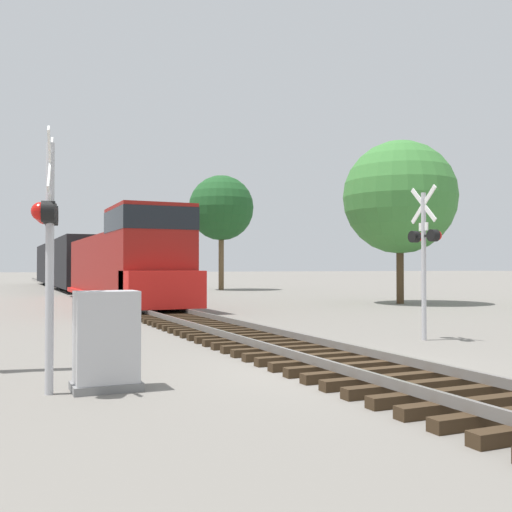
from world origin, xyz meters
name	(u,v)px	position (x,y,z in m)	size (l,w,h in m)	color
ground_plane	(343,370)	(0.00, 0.00, 0.00)	(400.00, 400.00, 0.00)	slate
rail_track_bed	(343,362)	(0.00, 0.00, 0.14)	(2.60, 160.00, 0.31)	#382819
freight_train	(79,264)	(0.00, 35.68, 2.00)	(2.92, 48.28, 4.25)	maroon
crossing_signal_near	(48,228)	(-5.01, -0.07, 2.39)	(0.44, 1.01, 3.79)	#B7B7BC
crossing_signal_far	(425,246)	(4.15, 2.82, 2.35)	(0.34, 1.00, 3.85)	#B7B7BC
relay_cabinet	(106,341)	(-4.18, -0.10, 0.73)	(1.00, 0.66, 1.47)	slate
tree_far_right	(400,197)	(12.80, 15.15, 5.29)	(5.62, 5.62, 8.11)	#473521
tree_mid_background	(221,208)	(10.83, 35.28, 6.48)	(5.15, 5.15, 9.08)	brown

